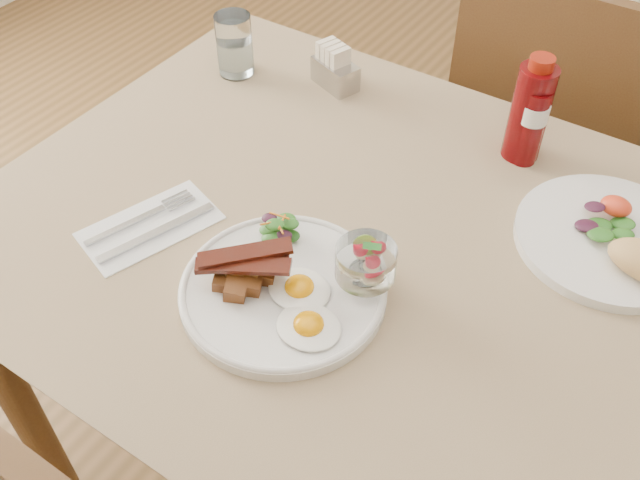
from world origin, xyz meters
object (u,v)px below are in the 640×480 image
main_plate (283,291)px  sugar_caddy (335,69)px  fruit_cup (366,262)px  hot_sauce_bottle (532,122)px  second_plate (620,243)px  table (414,303)px  chair_far (552,148)px  water_glass (235,48)px  ketchup_bottle (530,111)px

main_plate → sugar_caddy: size_ratio=2.82×
fruit_cup → hot_sauce_bottle: (0.07, 0.39, 0.01)m
sugar_caddy → second_plate: bearing=6.2°
table → fruit_cup: 0.18m
chair_far → second_plate: 0.59m
fruit_cup → hot_sauce_bottle: size_ratio=0.53×
second_plate → water_glass: bearing=174.3°
fruit_cup → second_plate: bearing=45.3°
fruit_cup → ketchup_bottle: (0.06, 0.40, 0.02)m
table → second_plate: 0.30m
ketchup_bottle → water_glass: bearing=-173.7°
fruit_cup → water_glass: water_glass is taller
chair_far → second_plate: (0.23, -0.49, 0.25)m
hot_sauce_bottle → sugar_caddy: (-0.38, 0.02, -0.04)m
ketchup_bottle → water_glass: ketchup_bottle is taller
fruit_cup → main_plate: bearing=-145.1°
second_plate → ketchup_bottle: 0.25m
ketchup_bottle → sugar_caddy: size_ratio=1.82×
table → chair_far: 0.68m
table → water_glass: size_ratio=11.55×
second_plate → main_plate: bearing=-137.0°
table → ketchup_bottle: ketchup_bottle is taller
hot_sauce_bottle → water_glass: 0.56m
ketchup_bottle → sugar_caddy: (-0.37, 0.00, -0.05)m
chair_far → hot_sauce_bottle: size_ratio=5.99×
sugar_caddy → main_plate: bearing=-45.2°
ketchup_bottle → table: bearing=-94.0°
main_plate → second_plate: (0.35, 0.33, 0.01)m
chair_far → fruit_cup: size_ratio=11.40×
water_glass → second_plate: bearing=-5.7°
hot_sauce_bottle → main_plate: bearing=-109.5°
chair_far → sugar_caddy: (-0.34, -0.35, 0.26)m
second_plate → sugar_caddy: sugar_caddy is taller
fruit_cup → second_plate: (0.26, 0.27, -0.04)m
table → sugar_caddy: (-0.34, 0.31, 0.12)m
sugar_caddy → water_glass: bearing=-140.0°
hot_sauce_bottle → sugar_caddy: bearing=177.5°
second_plate → hot_sauce_bottle: bearing=147.5°
main_plate → sugar_caddy: 0.52m
chair_far → sugar_caddy: 0.56m
table → main_plate: 0.22m
second_plate → water_glass: water_glass is taller
fruit_cup → sugar_caddy: bearing=127.1°
hot_sauce_bottle → water_glass: bearing=-175.0°
fruit_cup → hot_sauce_bottle: 0.40m
fruit_cup → water_glass: size_ratio=0.71×
second_plate → ketchup_bottle: bearing=146.5°
table → fruit_cup: size_ratio=16.30×
water_glass → hot_sauce_bottle: bearing=5.0°
main_plate → chair_far: bearing=81.2°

